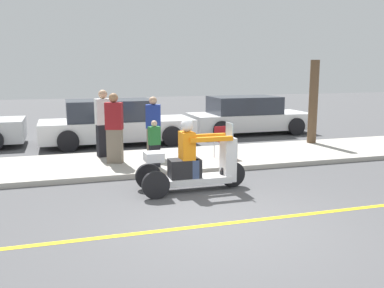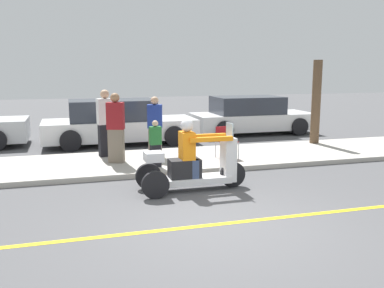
{
  "view_description": "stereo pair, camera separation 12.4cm",
  "coord_description": "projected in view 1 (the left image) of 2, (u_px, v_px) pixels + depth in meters",
  "views": [
    {
      "loc": [
        -2.38,
        -6.06,
        2.46
      ],
      "look_at": [
        0.12,
        1.97,
        0.96
      ],
      "focal_mm": 40.0,
      "sensor_mm": 36.0,
      "label": 1
    },
    {
      "loc": [
        -2.26,
        -6.09,
        2.46
      ],
      "look_at": [
        0.12,
        1.97,
        0.96
      ],
      "focal_mm": 40.0,
      "sensor_mm": 36.0,
      "label": 2
    }
  ],
  "objects": [
    {
      "name": "parked_car_lot_center",
      "position": [
        248.0,
        116.0,
        16.13
      ],
      "size": [
        4.53,
        2.04,
        1.4
      ],
      "color": "silver",
      "rests_on": "ground"
    },
    {
      "name": "tree_trunk",
      "position": [
        313.0,
        102.0,
        13.33
      ],
      "size": [
        0.28,
        0.28,
        2.58
      ],
      "color": "brown",
      "rests_on": "sidewalk_strip"
    },
    {
      "name": "parked_car_lot_right",
      "position": [
        115.0,
        123.0,
        13.9
      ],
      "size": [
        4.89,
        2.06,
        1.45
      ],
      "color": "silver",
      "rests_on": "ground"
    },
    {
      "name": "spectator_mid_group",
      "position": [
        114.0,
        130.0,
        10.55
      ],
      "size": [
        0.47,
        0.37,
        1.73
      ],
      "color": "#726656",
      "rests_on": "sidewalk_strip"
    },
    {
      "name": "sidewalk_strip",
      "position": [
        158.0,
        161.0,
        11.14
      ],
      "size": [
        28.0,
        2.8,
        0.12
      ],
      "color": "#B2ADA3",
      "rests_on": "ground"
    },
    {
      "name": "ground_plane",
      "position": [
        222.0,
        224.0,
        6.82
      ],
      "size": [
        60.0,
        60.0,
        0.0
      ],
      "primitive_type": "plane",
      "color": "#4C4C4F"
    },
    {
      "name": "folding_chair_set_back",
      "position": [
        224.0,
        139.0,
        11.23
      ],
      "size": [
        0.52,
        0.52,
        0.82
      ],
      "color": "#A5A8AD",
      "rests_on": "sidewalk_strip"
    },
    {
      "name": "spectator_with_child",
      "position": [
        154.0,
        145.0,
        10.13
      ],
      "size": [
        0.29,
        0.2,
        1.12
      ],
      "color": "black",
      "rests_on": "sidewalk_strip"
    },
    {
      "name": "spectator_end_of_line",
      "position": [
        153.0,
        128.0,
        11.25
      ],
      "size": [
        0.43,
        0.33,
        1.6
      ],
      "color": "#726656",
      "rests_on": "sidewalk_strip"
    },
    {
      "name": "spectator_by_tree",
      "position": [
        104.0,
        125.0,
        11.32
      ],
      "size": [
        0.46,
        0.33,
        1.77
      ],
      "color": "black",
      "rests_on": "sidewalk_strip"
    },
    {
      "name": "motorcycle_trike",
      "position": [
        193.0,
        165.0,
        8.62
      ],
      "size": [
        2.25,
        0.79,
        1.47
      ],
      "color": "black",
      "rests_on": "ground"
    },
    {
      "name": "lane_stripe",
      "position": [
        228.0,
        223.0,
        6.86
      ],
      "size": [
        24.0,
        0.12,
        0.01
      ],
      "color": "gold",
      "rests_on": "ground"
    }
  ]
}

